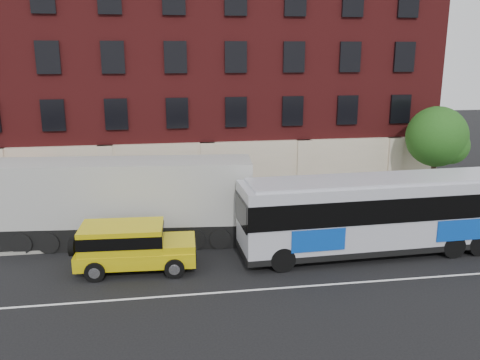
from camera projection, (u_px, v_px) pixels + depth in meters
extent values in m
plane|color=black|center=(237.00, 297.00, 19.93)|extent=(120.00, 120.00, 0.00)
cube|color=gray|center=(213.00, 222.00, 28.52)|extent=(60.00, 6.00, 0.15)
cube|color=gray|center=(219.00, 241.00, 25.65)|extent=(60.00, 0.25, 0.15)
cube|color=silver|center=(235.00, 291.00, 20.40)|extent=(60.00, 0.12, 0.01)
cube|color=#5B1516|center=(199.00, 79.00, 34.31)|extent=(30.00, 10.00, 15.00)
cube|color=beige|center=(208.00, 175.00, 30.74)|extent=(30.00, 0.35, 4.00)
cube|color=#4F1B0E|center=(12.00, 167.00, 27.99)|extent=(4.20, 2.20, 0.30)
cube|color=beige|center=(0.00, 183.00, 28.83)|extent=(0.90, 0.55, 4.00)
cube|color=beige|center=(107.00, 179.00, 29.74)|extent=(0.90, 0.55, 4.00)
cube|color=beige|center=(208.00, 175.00, 30.64)|extent=(0.90, 0.55, 4.00)
cube|color=beige|center=(303.00, 172.00, 31.55)|extent=(0.90, 0.55, 4.00)
cube|color=beige|center=(393.00, 168.00, 32.46)|extent=(0.90, 0.55, 4.00)
cube|color=black|center=(53.00, 115.00, 28.55)|extent=(1.30, 0.20, 1.80)
cube|color=black|center=(116.00, 114.00, 29.07)|extent=(1.30, 0.20, 1.80)
cube|color=black|center=(177.00, 113.00, 29.60)|extent=(1.30, 0.20, 1.80)
cube|color=black|center=(236.00, 112.00, 30.13)|extent=(1.30, 0.20, 1.80)
cube|color=black|center=(293.00, 111.00, 30.66)|extent=(1.30, 0.20, 1.80)
cube|color=black|center=(347.00, 110.00, 31.19)|extent=(1.30, 0.20, 1.80)
cube|color=black|center=(400.00, 109.00, 31.72)|extent=(1.30, 0.20, 1.80)
cube|color=black|center=(48.00, 57.00, 27.76)|extent=(1.30, 0.20, 1.80)
cube|color=black|center=(113.00, 57.00, 28.28)|extent=(1.30, 0.20, 1.80)
cube|color=black|center=(175.00, 57.00, 28.81)|extent=(1.30, 0.20, 1.80)
cube|color=black|center=(236.00, 57.00, 29.34)|extent=(1.30, 0.20, 1.80)
cube|color=black|center=(294.00, 57.00, 29.87)|extent=(1.30, 0.20, 1.80)
cube|color=black|center=(350.00, 57.00, 30.40)|extent=(1.30, 0.20, 1.80)
cube|color=black|center=(404.00, 57.00, 30.93)|extent=(1.30, 0.20, 1.80)
cube|color=black|center=(295.00, 0.00, 29.08)|extent=(1.30, 0.20, 1.80)
cube|color=black|center=(353.00, 1.00, 29.61)|extent=(1.30, 0.20, 1.80)
cube|color=black|center=(409.00, 2.00, 30.14)|extent=(1.30, 0.20, 1.80)
cube|color=black|center=(28.00, 188.00, 29.18)|extent=(2.60, 0.15, 2.80)
cube|color=black|center=(133.00, 184.00, 30.09)|extent=(2.60, 0.15, 2.80)
cube|color=black|center=(232.00, 180.00, 31.00)|extent=(2.60, 0.15, 2.80)
cube|color=black|center=(326.00, 177.00, 31.90)|extent=(2.60, 0.15, 2.80)
cylinder|color=slate|center=(44.00, 227.00, 24.27)|extent=(0.07, 0.07, 2.50)
cube|color=silver|center=(42.00, 212.00, 23.93)|extent=(0.30, 0.03, 0.40)
cube|color=silver|center=(43.00, 222.00, 24.05)|extent=(0.30, 0.03, 0.35)
cylinder|color=#34251A|center=(432.00, 184.00, 30.65)|extent=(0.32, 0.32, 3.00)
sphere|color=#1D4513|center=(437.00, 137.00, 29.94)|extent=(3.60, 3.60, 3.60)
sphere|color=#1D4513|center=(450.00, 146.00, 29.78)|extent=(2.20, 2.20, 2.20)
sphere|color=#1D4513|center=(423.00, 142.00, 30.33)|extent=(2.00, 2.00, 2.00)
cube|color=#B3B4BE|center=(381.00, 213.00, 23.96)|extent=(13.59, 3.28, 3.21)
cube|color=black|center=(379.00, 242.00, 24.32)|extent=(13.65, 3.34, 0.28)
cube|color=#B3B4BE|center=(383.00, 179.00, 23.55)|extent=(12.90, 2.92, 0.13)
cube|color=black|center=(382.00, 202.00, 23.82)|extent=(13.68, 3.37, 1.12)
cube|color=#0B3EA8|center=(319.00, 240.00, 22.07)|extent=(2.47, 0.13, 1.01)
cube|color=#0B3EA8|center=(428.00, 211.00, 26.09)|extent=(2.47, 0.13, 1.01)
cylinder|color=black|center=(283.00, 260.00, 22.15)|extent=(1.14, 0.38, 1.12)
cylinder|color=black|center=(269.00, 239.00, 24.57)|extent=(1.14, 0.38, 1.12)
cylinder|color=black|center=(453.00, 246.00, 23.68)|extent=(1.14, 0.38, 1.12)
cylinder|color=black|center=(424.00, 228.00, 26.10)|extent=(1.14, 0.38, 1.12)
cylinder|color=black|center=(479.00, 244.00, 23.93)|extent=(1.14, 0.38, 1.12)
cylinder|color=black|center=(448.00, 226.00, 26.35)|extent=(1.14, 0.38, 1.12)
cube|color=gold|center=(137.00, 255.00, 22.34)|extent=(5.27, 2.41, 0.65)
cube|color=gold|center=(122.00, 237.00, 22.06)|extent=(3.66, 2.29, 1.08)
cube|color=black|center=(122.00, 236.00, 22.05)|extent=(3.70, 2.33, 0.54)
cube|color=gold|center=(177.00, 243.00, 22.40)|extent=(1.72, 2.12, 0.32)
cube|color=black|center=(196.00, 251.00, 22.60)|extent=(0.15, 1.73, 0.59)
cylinder|color=black|center=(72.00, 247.00, 21.93)|extent=(0.28, 0.83, 0.82)
cylinder|color=black|center=(174.00, 268.00, 21.56)|extent=(0.88, 0.34, 0.86)
cylinder|color=silver|center=(174.00, 268.00, 21.56)|extent=(0.49, 0.35, 0.47)
cylinder|color=black|center=(175.00, 250.00, 23.60)|extent=(0.88, 0.34, 0.86)
cylinder|color=silver|center=(175.00, 250.00, 23.60)|extent=(0.49, 0.35, 0.47)
cylinder|color=black|center=(95.00, 272.00, 21.21)|extent=(0.88, 0.34, 0.86)
cylinder|color=silver|center=(95.00, 272.00, 21.21)|extent=(0.49, 0.35, 0.47)
cylinder|color=black|center=(103.00, 253.00, 23.25)|extent=(0.88, 0.34, 0.86)
cylinder|color=silver|center=(103.00, 253.00, 23.25)|extent=(0.49, 0.35, 0.47)
cube|color=black|center=(126.00, 231.00, 25.61)|extent=(12.90, 3.66, 1.17)
cube|color=#B6B6B1|center=(123.00, 191.00, 25.09)|extent=(12.90, 3.70, 3.07)
cylinder|color=black|center=(22.00, 243.00, 24.13)|extent=(1.08, 0.39, 1.06)
cylinder|color=black|center=(38.00, 226.00, 26.49)|extent=(1.08, 0.39, 1.06)
cylinder|color=black|center=(49.00, 243.00, 24.22)|extent=(1.08, 0.39, 1.06)
cylinder|color=black|center=(63.00, 226.00, 26.57)|extent=(1.08, 0.39, 1.06)
cylinder|color=black|center=(194.00, 239.00, 24.68)|extent=(1.08, 0.39, 1.06)
cylinder|color=black|center=(195.00, 223.00, 27.03)|extent=(1.08, 0.39, 1.06)
cylinder|color=black|center=(220.00, 238.00, 24.76)|extent=(1.08, 0.39, 1.06)
cylinder|color=black|center=(219.00, 222.00, 27.12)|extent=(1.08, 0.39, 1.06)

